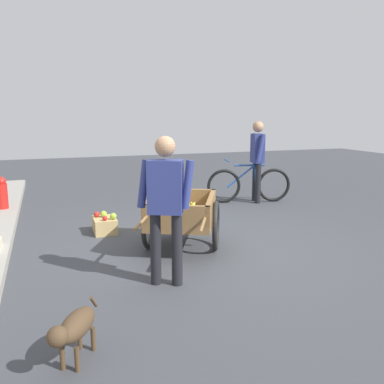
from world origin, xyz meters
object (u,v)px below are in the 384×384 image
Objects in this scene: plastic_bucket at (205,214)px; vendor_person at (166,199)px; bicycle at (249,184)px; cyclist_person at (257,154)px; fruit_cart at (181,216)px; apple_crate at (105,225)px; dog at (75,327)px; fire_hydrant at (2,196)px.

vendor_person is at bearing 149.57° from plastic_bucket.
cyclist_person is (-0.03, -0.15, 0.59)m from bicycle.
fruit_cart is 1.23m from vendor_person.
cyclist_person reaches higher than bicycle.
apple_crate is at bearing 110.45° from cyclist_person.
vendor_person is (-1.03, 0.50, 0.46)m from fruit_cart.
dog is at bearing 145.43° from plastic_bucket.
vendor_person is at bearing -41.71° from dog.
plastic_bucket is 1.63m from apple_crate.
bicycle is 1.75m from plastic_bucket.
cyclist_person is 2.35× the size of fire_hydrant.
dog is at bearing -170.18° from fire_hydrant.
fire_hydrant is 3.48m from plastic_bucket.
bicycle is 1.04× the size of cyclist_person.
cyclist_person reaches higher than vendor_person.
plastic_bucket is (1.17, -0.79, -0.31)m from fruit_cart.
cyclist_person reaches higher than dog.
fire_hydrant reaches higher than plastic_bucket.
plastic_bucket is at bearing -34.57° from dog.
apple_crate is (-0.11, 1.62, -0.00)m from plastic_bucket.
dog is at bearing 168.46° from apple_crate.
plastic_bucket is at bearing 129.06° from bicycle.
bicycle is 3.21m from apple_crate.
apple_crate is (-1.65, -1.49, -0.21)m from fire_hydrant.
bicycle reaches higher than fire_hydrant.
dog is (-2.14, 1.48, -0.17)m from fruit_cart.
cyclist_person is 3.43m from apple_crate.
plastic_bucket is (3.31, -2.28, -0.14)m from dog.
fruit_cart is 6.93× the size of plastic_bucket.
cyclist_person is at bearing -45.74° from fruit_cart.
fruit_cart is 3.57m from fire_hydrant.
cyclist_person is 4.67m from fire_hydrant.
apple_crate is at bearing 93.70° from plastic_bucket.
fruit_cart is at bearing -142.06° from apple_crate.
cyclist_person is at bearing -102.88° from bicycle.
apple_crate is (-1.20, 2.97, -0.23)m from bicycle.
dog reaches higher than apple_crate.
vendor_person is at bearing 139.47° from cyclist_person.
vendor_person is 2.26× the size of fire_hydrant.
vendor_person reaches higher than plastic_bucket.
fire_hydrant is (0.45, 4.46, -0.02)m from bicycle.
apple_crate is (2.09, 0.33, -0.78)m from vendor_person.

